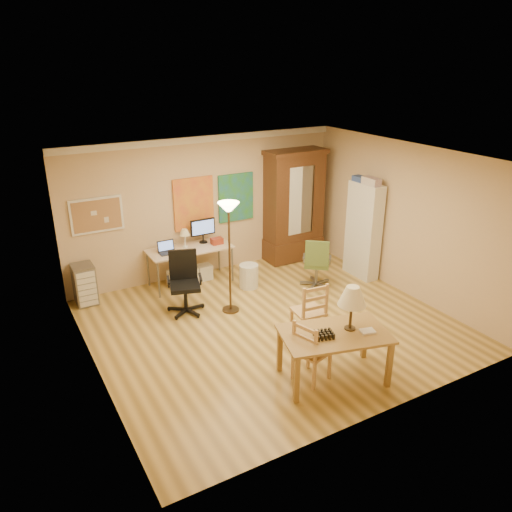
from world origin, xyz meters
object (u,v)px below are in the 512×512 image
dining_table (341,323)px  computer_desk (191,261)px  office_chair_green (316,274)px  bookshelf (363,231)px  armoire (294,213)px  office_chair_black (185,296)px

dining_table → computer_desk: (-0.54, 3.79, -0.40)m
office_chair_green → bookshelf: size_ratio=0.52×
computer_desk → office_chair_green: computer_desk is taller
armoire → dining_table: bearing=-115.1°
office_chair_green → armoire: (0.40, 1.41, 0.75)m
computer_desk → bookshelf: 3.35m
dining_table → office_chair_black: dining_table is taller
dining_table → office_chair_green: (1.42, 2.47, -0.57)m
office_chair_black → armoire: 3.20m
dining_table → armoire: 4.29m
computer_desk → office_chair_green: size_ratio=1.62×
computer_desk → bookshelf: bookshelf is taller
computer_desk → armoire: armoire is taller
office_chair_black → office_chair_green: size_ratio=1.09×
office_chair_green → armoire: armoire is taller
dining_table → office_chair_black: (-1.09, 2.75, -0.55)m
armoire → office_chair_green: bearing=-105.7°
dining_table → office_chair_green: 2.90m
computer_desk → office_chair_green: (1.96, -1.33, -0.18)m
dining_table → office_chair_black: 3.01m
office_chair_black → office_chair_green: 2.52m
dining_table → armoire: size_ratio=0.68×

